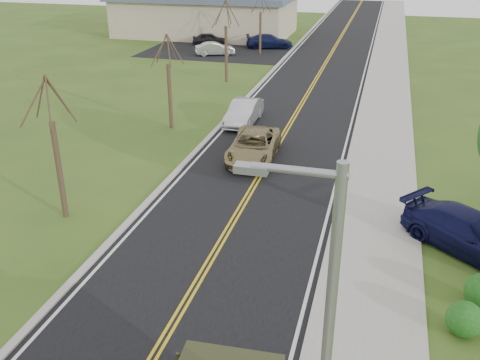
% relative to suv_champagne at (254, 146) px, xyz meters
% --- Properties ---
extents(road, '(8.00, 120.00, 0.01)m').
position_rel_suv_champagne_xyz_m(road, '(0.85, 21.61, -0.72)').
color(road, black).
rests_on(road, ground).
extents(curb_right, '(0.30, 120.00, 0.12)m').
position_rel_suv_champagne_xyz_m(curb_right, '(5.00, 21.61, -0.67)').
color(curb_right, '#9E998E').
rests_on(curb_right, ground).
extents(sidewalk_right, '(3.20, 120.00, 0.10)m').
position_rel_suv_champagne_xyz_m(sidewalk_right, '(6.75, 21.61, -0.68)').
color(sidewalk_right, '#9E998E').
rests_on(sidewalk_right, ground).
extents(curb_left, '(0.30, 120.00, 0.10)m').
position_rel_suv_champagne_xyz_m(curb_left, '(-3.30, 21.61, -0.68)').
color(curb_left, '#9E998E').
rests_on(curb_left, ground).
extents(street_light, '(1.65, 0.22, 8.00)m').
position_rel_suv_champagne_xyz_m(street_light, '(5.75, -18.89, 3.70)').
color(street_light, gray).
rests_on(street_light, ground).
extents(bare_tree_a, '(1.93, 2.26, 6.08)m').
position_rel_suv_champagne_xyz_m(bare_tree_a, '(-6.15, -8.39, 1.90)').
color(bare_tree_a, '#38281C').
rests_on(bare_tree_a, ground).
extents(bare_tree_b, '(1.83, 2.14, 5.73)m').
position_rel_suv_champagne_xyz_m(bare_tree_b, '(-6.15, 3.61, 1.75)').
color(bare_tree_b, '#38281C').
rests_on(bare_tree_b, ground).
extents(bare_tree_c, '(2.04, 2.39, 6.42)m').
position_rel_suv_champagne_xyz_m(bare_tree_c, '(-6.15, 15.61, 2.05)').
color(bare_tree_c, '#38281C').
rests_on(bare_tree_c, ground).
extents(bare_tree_d, '(1.88, 2.20, 5.91)m').
position_rel_suv_champagne_xyz_m(bare_tree_d, '(-6.15, 27.61, 1.82)').
color(bare_tree_d, '#38281C').
rests_on(bare_tree_d, ground).
extents(commercial_building, '(25.50, 21.50, 5.65)m').
position_rel_suv_champagne_xyz_m(commercial_building, '(-15.13, 37.58, 1.96)').
color(commercial_building, tan).
rests_on(commercial_building, ground).
extents(suv_champagne, '(2.79, 5.41, 1.46)m').
position_rel_suv_champagne_xyz_m(suv_champagne, '(0.00, 0.00, 0.00)').
color(suv_champagne, '#928152').
rests_on(suv_champagne, ground).
extents(sedan_silver, '(1.59, 4.49, 1.48)m').
position_rel_suv_champagne_xyz_m(sedan_silver, '(-2.02, 5.58, 0.01)').
color(sedan_silver, silver).
rests_on(sedan_silver, ground).
extents(pickup_navy, '(5.44, 4.95, 1.52)m').
position_rel_suv_champagne_xyz_m(pickup_navy, '(9.99, -6.87, 0.03)').
color(pickup_navy, '#0F1137').
rests_on(pickup_navy, ground).
extents(lot_car_dark, '(4.04, 2.67, 1.28)m').
position_rel_suv_champagne_xyz_m(lot_car_dark, '(-12.64, 30.99, -0.09)').
color(lot_car_dark, black).
rests_on(lot_car_dark, ground).
extents(lot_car_silver, '(4.11, 2.86, 1.28)m').
position_rel_suv_champagne_xyz_m(lot_car_silver, '(-10.33, 25.70, -0.09)').
color(lot_car_silver, '#B5B5BA').
rests_on(lot_car_silver, ground).
extents(lot_car_navy, '(5.30, 3.32, 1.43)m').
position_rel_suv_champagne_xyz_m(lot_car_navy, '(-5.89, 30.81, -0.01)').
color(lot_car_navy, '#10163C').
rests_on(lot_car_navy, ground).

